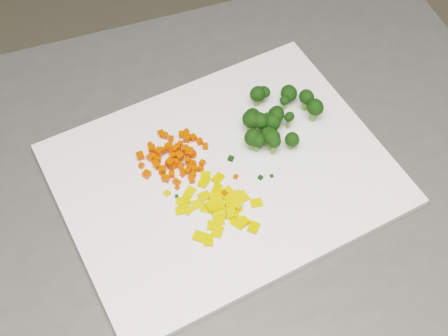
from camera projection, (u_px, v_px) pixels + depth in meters
counter_block at (209, 302)px, 1.26m from camera, size 1.17×0.98×0.90m
cutting_board at (224, 174)px, 0.89m from camera, size 0.51×0.43×0.01m
carrot_pile at (174, 152)px, 0.89m from camera, size 0.10×0.10×0.03m
pepper_pile at (219, 206)px, 0.85m from camera, size 0.12×0.12×0.02m
broccoli_pile at (276, 115)px, 0.91m from camera, size 0.12×0.12×0.06m
carrot_cube_0 at (141, 166)px, 0.89m from camera, size 0.01×0.01×0.01m
carrot_cube_1 at (187, 131)px, 0.93m from camera, size 0.01×0.01×0.01m
carrot_cube_2 at (151, 158)px, 0.90m from camera, size 0.01×0.01×0.01m
carrot_cube_3 at (195, 169)px, 0.89m from camera, size 0.01×0.01×0.01m
carrot_cube_4 at (178, 151)px, 0.90m from camera, size 0.01×0.01×0.01m
carrot_cube_5 at (182, 135)px, 0.92m from camera, size 0.01×0.01×0.01m
carrot_cube_6 at (181, 155)px, 0.89m from camera, size 0.01×0.01×0.01m
carrot_cube_7 at (167, 147)px, 0.90m from camera, size 0.01×0.01×0.01m
carrot_cube_8 at (165, 150)px, 0.90m from camera, size 0.01×0.01×0.01m
carrot_cube_9 at (192, 180)px, 0.87m from camera, size 0.01×0.01×0.01m
carrot_cube_10 at (190, 163)px, 0.89m from camera, size 0.01×0.01×0.01m
carrot_cube_11 at (166, 179)px, 0.88m from camera, size 0.01×0.01×0.01m
carrot_cube_12 at (205, 146)px, 0.91m from camera, size 0.01×0.01×0.01m
carrot_cube_13 at (178, 149)px, 0.91m from camera, size 0.01×0.01×0.01m
carrot_cube_14 at (169, 148)px, 0.90m from camera, size 0.01×0.01×0.01m
carrot_cube_15 at (140, 156)px, 0.90m from camera, size 0.01×0.01×0.01m
carrot_cube_16 at (171, 139)px, 0.92m from camera, size 0.01×0.01×0.01m
carrot_cube_17 at (181, 166)px, 0.89m from camera, size 0.01×0.01×0.01m
carrot_cube_18 at (177, 183)px, 0.87m from camera, size 0.01×0.01×0.01m
carrot_cube_19 at (192, 153)px, 0.90m from camera, size 0.01×0.01×0.01m
carrot_cube_20 at (176, 182)px, 0.87m from camera, size 0.01×0.01×0.01m
carrot_cube_21 at (200, 142)px, 0.91m from camera, size 0.01×0.01×0.01m
carrot_cube_22 at (175, 149)px, 0.90m from camera, size 0.01×0.01×0.01m
carrot_cube_23 at (156, 162)px, 0.89m from camera, size 0.01×0.01×0.01m
carrot_cube_24 at (162, 170)px, 0.88m from camera, size 0.01×0.01×0.01m
carrot_cube_25 at (194, 163)px, 0.89m from camera, size 0.01×0.01×0.01m
carrot_cube_26 at (188, 171)px, 0.88m from camera, size 0.01×0.01×0.01m
carrot_cube_27 at (194, 174)px, 0.88m from camera, size 0.01×0.01×0.01m
carrot_cube_28 at (187, 160)px, 0.89m from camera, size 0.01×0.01×0.01m
carrot_cube_29 at (154, 162)px, 0.89m from camera, size 0.01×0.01×0.01m
carrot_cube_30 at (171, 150)px, 0.90m from camera, size 0.01×0.01×0.01m
carrot_cube_31 at (183, 174)px, 0.88m from camera, size 0.01×0.01×0.01m
carrot_cube_32 at (162, 150)px, 0.90m from camera, size 0.01×0.01×0.01m
carrot_cube_33 at (161, 172)px, 0.88m from camera, size 0.01×0.01×0.01m
carrot_cube_34 at (174, 154)px, 0.90m from camera, size 0.01×0.01×0.01m
carrot_cube_35 at (172, 175)px, 0.88m from camera, size 0.01×0.01×0.01m
carrot_cube_36 at (190, 167)px, 0.89m from camera, size 0.01×0.01×0.01m
carrot_cube_37 at (169, 146)px, 0.90m from camera, size 0.01×0.01×0.01m
carrot_cube_38 at (172, 156)px, 0.89m from camera, size 0.01×0.01×0.01m
carrot_cube_39 at (189, 153)px, 0.89m from camera, size 0.01×0.01×0.01m
carrot_cube_40 at (147, 174)px, 0.88m from camera, size 0.01×0.01×0.01m
carrot_cube_41 at (150, 145)px, 0.91m from camera, size 0.01×0.01×0.01m
carrot_cube_42 at (191, 178)px, 0.88m from camera, size 0.01×0.01×0.01m
carrot_cube_43 at (163, 177)px, 0.88m from camera, size 0.01×0.01×0.01m
carrot_cube_44 at (165, 136)px, 0.92m from camera, size 0.01×0.01×0.01m
carrot_cube_45 at (170, 163)px, 0.88m from camera, size 0.01×0.01×0.01m
carrot_cube_46 at (157, 166)px, 0.89m from camera, size 0.01×0.01×0.01m
carrot_cube_47 at (172, 166)px, 0.89m from camera, size 0.01×0.01×0.01m
carrot_cube_48 at (203, 163)px, 0.89m from camera, size 0.01×0.01×0.01m
carrot_cube_49 at (176, 162)px, 0.89m from camera, size 0.01×0.01×0.01m
carrot_cube_50 at (176, 155)px, 0.90m from camera, size 0.01×0.01×0.01m
carrot_cube_51 at (185, 149)px, 0.90m from camera, size 0.01×0.01×0.01m
carrot_cube_52 at (180, 143)px, 0.90m from camera, size 0.01×0.01×0.01m
carrot_cube_53 at (190, 151)px, 0.89m from camera, size 0.01×0.01×0.01m
carrot_cube_54 at (177, 147)px, 0.90m from camera, size 0.01×0.01×0.01m
carrot_cube_55 at (187, 139)px, 0.92m from camera, size 0.01×0.01×0.01m
carrot_cube_56 at (174, 157)px, 0.90m from camera, size 0.01×0.01×0.01m
carrot_cube_57 at (152, 149)px, 0.90m from camera, size 0.01×0.01×0.01m
carrot_cube_58 at (187, 137)px, 0.92m from camera, size 0.01×0.01×0.01m
carrot_cube_59 at (201, 169)px, 0.89m from camera, size 0.01×0.01×0.01m
carrot_cube_60 at (180, 157)px, 0.89m from camera, size 0.01×0.01×0.01m
carrot_cube_61 at (176, 162)px, 0.89m from camera, size 0.01×0.01×0.01m
carrot_cube_62 at (193, 138)px, 0.92m from camera, size 0.01×0.01×0.01m
carrot_cube_63 at (158, 159)px, 0.89m from camera, size 0.01×0.01×0.01m
carrot_cube_64 at (179, 156)px, 0.90m from camera, size 0.01×0.01×0.01m
carrot_cube_65 at (159, 151)px, 0.89m from camera, size 0.01×0.01×0.01m
carrot_cube_66 at (161, 134)px, 0.92m from camera, size 0.01×0.01×0.01m
carrot_cube_67 at (182, 170)px, 0.88m from camera, size 0.01×0.01×0.01m
carrot_cube_68 at (192, 168)px, 0.89m from camera, size 0.01×0.01×0.01m
carrot_cube_69 at (176, 156)px, 0.90m from camera, size 0.01×0.01×0.01m
pepper_chunk_0 at (205, 177)px, 0.88m from camera, size 0.02×0.02×0.01m
pepper_chunk_1 at (182, 204)px, 0.85m from camera, size 0.01×0.01×0.01m
pepper_chunk_2 at (217, 232)px, 0.83m from camera, size 0.02×0.02×0.01m
pepper_chunk_3 at (190, 192)px, 0.87m from camera, size 0.02×0.02×0.01m
pepper_chunk_4 at (181, 211)px, 0.85m from camera, size 0.02×0.02×0.01m
pepper_chunk_5 at (219, 216)px, 0.84m from camera, size 0.01×0.02×0.01m
pepper_chunk_6 at (205, 208)px, 0.85m from camera, size 0.02×0.02×0.01m
pepper_chunk_7 at (243, 197)px, 0.86m from camera, size 0.02×0.02×0.01m
pepper_chunk_8 at (231, 212)px, 0.84m from camera, size 0.02×0.02×0.01m
pepper_chunk_9 at (228, 193)px, 0.86m from camera, size 0.02×0.02×0.01m
pepper_chunk_10 at (183, 201)px, 0.86m from camera, size 0.02×0.02×0.01m
pepper_chunk_11 at (219, 212)px, 0.84m from camera, size 0.02×0.02×0.01m
pepper_chunk_12 at (236, 208)px, 0.85m from camera, size 0.01×0.02×0.01m
pepper_chunk_13 at (204, 182)px, 0.88m from camera, size 0.02×0.02×0.01m
pepper_chunk_14 at (214, 197)px, 0.86m from camera, size 0.02×0.02×0.01m
pepper_chunk_15 at (218, 178)px, 0.88m from camera, size 0.02×0.02×0.01m
pepper_chunk_16 at (226, 195)px, 0.86m from camera, size 0.02×0.02×0.01m
pepper_chunk_17 at (211, 206)px, 0.85m from camera, size 0.01×0.02×0.01m
pepper_chunk_18 at (197, 204)px, 0.85m from camera, size 0.02×0.02×0.01m
pepper_chunk_19 at (218, 205)px, 0.85m from camera, size 0.02×0.01×0.01m
pepper_chunk_20 at (232, 214)px, 0.85m from camera, size 0.02×0.02×0.01m
pepper_chunk_21 at (238, 222)px, 0.84m from camera, size 0.02×0.02×0.01m
pepper_chunk_22 at (236, 203)px, 0.85m from camera, size 0.01×0.02×0.01m
pepper_chunk_23 at (188, 211)px, 0.85m from camera, size 0.01×0.01×0.01m
pepper_chunk_24 at (216, 199)px, 0.85m from camera, size 0.02×0.02×0.01m
pepper_chunk_25 at (200, 237)px, 0.83m from camera, size 0.02×0.02×0.01m
pepper_chunk_26 at (217, 189)px, 0.87m from camera, size 0.02×0.02×0.01m
pepper_chunk_27 at (204, 196)px, 0.86m from camera, size 0.02×0.02×0.01m
pepper_chunk_28 at (231, 204)px, 0.85m from camera, size 0.02×0.02×0.01m
pepper_chunk_29 at (254, 227)px, 0.83m from camera, size 0.02×0.02×0.01m
pepper_chunk_30 at (236, 196)px, 0.86m from camera, size 0.02×0.02×0.01m
pepper_chunk_31 at (215, 225)px, 0.84m from camera, size 0.02×0.02×0.00m
pepper_chunk_32 at (219, 220)px, 0.84m from camera, size 0.02×0.02×0.01m
pepper_chunk_33 at (256, 203)px, 0.86m from camera, size 0.02×0.02×0.00m
pepper_chunk_34 at (215, 205)px, 0.85m from camera, size 0.02×0.02×0.01m
pepper_chunk_35 at (227, 208)px, 0.85m from camera, size 0.02×0.02×0.01m
pepper_chunk_36 at (209, 240)px, 0.82m from camera, size 0.02×0.02×0.01m
pepper_chunk_37 at (243, 222)px, 0.84m from camera, size 0.02×0.01×0.01m
broccoli_floret_0 at (314, 111)px, 0.93m from camera, size 0.04×0.04×0.04m
broccoli_floret_1 at (284, 103)px, 0.94m from camera, size 0.02×0.02×0.03m
broccoli_floret_2 at (273, 146)px, 0.89m from camera, size 0.03×0.03×0.03m
broccoli_floret_3 at (288, 121)px, 0.92m from camera, size 0.02×0.02×0.03m
broccoli_floret_4 at (288, 95)px, 0.95m from camera, size 0.04×0.04×0.03m
broccoli_floret_5 at (275, 117)px, 0.92m from camera, size 0.04×0.04×0.03m
broccoli_floret_6 at (305, 101)px, 0.94m from camera, size 0.03×0.03×0.04m
broccoli_floret_7 at (267, 122)px, 0.92m from camera, size 0.03×0.03×0.03m
broccoli_floret_8 at (271, 140)px, 0.90m from camera, size 0.03×0.03×0.04m
broccoli_floret_9 at (256, 143)px, 0.90m from camera, size 0.03×0.03×0.03m
broccoli_floret_10 at (263, 95)px, 0.95m from camera, size 0.03×0.03×0.03m
broccoli_floret_11 at (259, 125)px, 0.91m from camera, size 0.03×0.03×0.04m
broccoli_floret_12 at (252, 119)px, 0.92m from camera, size 0.03×0.03×0.04m
broccoli_floret_13 at (291, 142)px, 0.90m from camera, size 0.03×0.03×0.03m
broccoli_floret_14 at (257, 97)px, 0.95m from camera, size 0.03×0.03×0.03m
broccoli_floret_15 at (250, 123)px, 0.91m from camera, size 0.04×0.04×0.04m
broccoli_floret_16 at (272, 125)px, 0.91m from camera, size 0.03×0.03×0.04m
broccoli_floret_17 at (276, 119)px, 0.92m from camera, size 0.03×0.03×0.04m
broccoli_floret_18 at (268, 138)px, 0.90m from camera, size 0.03×0.03×0.03m
broccoli_floret_19 at (252, 141)px, 0.90m from camera, size 0.04×0.04×0.04m
stray_bit_0 at (177, 188)px, 0.87m from camera, size 0.01×0.01×0.00m
stray_bit_1 at (177, 158)px, 0.90m from camera, size 0.01×0.01×0.01m
stray_bit_2 at (272, 176)px, 0.88m from camera, size 0.01×0.01×0.00m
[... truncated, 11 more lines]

